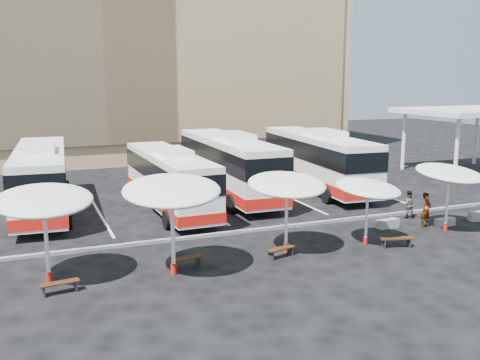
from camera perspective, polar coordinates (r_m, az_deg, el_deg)
name	(u,v)px	position (r m, az deg, el deg)	size (l,w,h in m)	color
ground	(244,236)	(26.45, 0.44, -5.98)	(120.00, 120.00, 0.00)	black
sandstone_building	(121,27)	(56.31, -12.56, 15.67)	(42.00, 18.25, 29.60)	tan
service_canopy	(470,113)	(47.52, 23.30, 6.61)	(10.00, 8.00, 5.20)	white
curb_divider	(240,232)	(26.87, 0.03, -5.54)	(34.00, 0.25, 0.15)	black
bay_lines	(195,201)	(33.73, -4.78, -2.30)	(24.15, 12.00, 0.01)	white
bus_0	(41,176)	(32.82, -20.44, 0.41)	(3.63, 13.08, 4.10)	white
bus_1	(169,178)	(31.43, -7.57, 0.24)	(2.93, 11.90, 3.76)	white
bus_2	(228,163)	(34.92, -1.25, 1.82)	(3.36, 13.48, 4.26)	white
bus_3	(317,158)	(37.64, 8.25, 2.34)	(3.90, 13.47, 4.22)	white
sunshade_0	(43,201)	(21.03, -20.23, -2.08)	(3.74, 3.78, 3.76)	white
sunshade_1	(172,191)	(20.71, -7.29, -1.15)	(4.41, 4.45, 3.99)	white
sunshade_2	(287,185)	(23.40, 5.03, -0.52)	(3.64, 3.68, 3.61)	white
sunshade_3	(368,188)	(25.16, 13.49, -0.88)	(3.96, 3.98, 3.15)	white
sunshade_4	(449,174)	(28.65, 21.44, 0.64)	(4.12, 4.15, 3.47)	white
wood_bench_0	(60,285)	(20.65, -18.68, -10.54)	(1.43, 0.56, 0.43)	black
wood_bench_1	(186,260)	(22.12, -5.83, -8.51)	(1.52, 0.66, 0.45)	black
wood_bench_2	(281,250)	(23.39, 4.38, -7.47)	(1.42, 0.68, 0.42)	black
wood_bench_3	(397,240)	(25.65, 16.36, -6.15)	(1.56, 0.79, 0.46)	black
conc_bench_0	(388,224)	(28.79, 15.48, -4.50)	(1.22, 0.41, 0.46)	gray
conc_bench_1	(445,222)	(30.12, 21.01, -4.21)	(1.11, 0.37, 0.42)	gray
passenger_0	(426,210)	(29.32, 19.21, -3.05)	(0.67, 0.44, 1.84)	black
passenger_1	(408,204)	(30.99, 17.53, -2.50)	(0.75, 0.58, 1.54)	black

